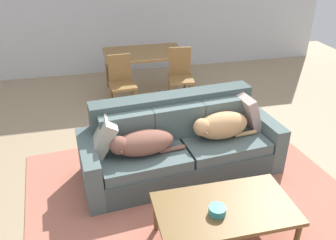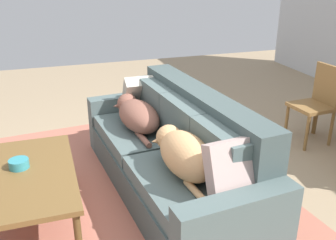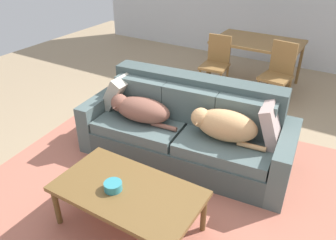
{
  "view_description": "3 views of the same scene",
  "coord_description": "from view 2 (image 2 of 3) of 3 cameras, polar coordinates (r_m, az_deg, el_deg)",
  "views": [
    {
      "loc": [
        -0.99,
        -3.01,
        2.57
      ],
      "look_at": [
        -0.18,
        0.4,
        0.67
      ],
      "focal_mm": 37.25,
      "sensor_mm": 36.0,
      "label": 1
    },
    {
      "loc": [
        2.77,
        -0.65,
        1.9
      ],
      "look_at": [
        -0.2,
        0.34,
        0.62
      ],
      "focal_mm": 40.99,
      "sensor_mm": 36.0,
      "label": 2
    },
    {
      "loc": [
        1.4,
        -2.47,
        2.3
      ],
      "look_at": [
        -0.14,
        0.08,
        0.58
      ],
      "focal_mm": 35.53,
      "sensor_mm": 36.0,
      "label": 3
    }
  ],
  "objects": [
    {
      "name": "coffee_table",
      "position": [
        3.12,
        -20.02,
        -8.05
      ],
      "size": [
        1.23,
        0.69,
        0.44
      ],
      "color": "brown",
      "rests_on": "ground"
    },
    {
      "name": "throw_pillow_by_right_arm",
      "position": [
        2.58,
        10.36,
        -7.59
      ],
      "size": [
        0.3,
        0.46,
        0.45
      ],
      "primitive_type": "cube",
      "rotation": [
        0.0,
        -0.33,
        0.13
      ],
      "color": "#BCA099",
      "rests_on": "couch"
    },
    {
      "name": "dog_on_right_cushion",
      "position": [
        2.85,
        2.34,
        -4.96
      ],
      "size": [
        0.79,
        0.39,
        0.32
      ],
      "rotation": [
        0.0,
        0.0,
        0.1
      ],
      "color": "tan",
      "rests_on": "couch"
    },
    {
      "name": "couch",
      "position": [
        3.37,
        1.08,
        -5.22
      ],
      "size": [
        2.38,
        1.08,
        0.9
      ],
      "rotation": [
        0.0,
        0.0,
        0.1
      ],
      "color": "#41504F",
      "rests_on": "ground"
    },
    {
      "name": "ground_plane",
      "position": [
        3.42,
        -4.4,
        -11.56
      ],
      "size": [
        10.0,
        10.0,
        0.0
      ],
      "primitive_type": "plane",
      "color": "tan"
    },
    {
      "name": "throw_pillow_by_left_arm",
      "position": [
        4.03,
        -3.66,
        3.79
      ],
      "size": [
        0.33,
        0.42,
        0.43
      ],
      "primitive_type": "cube",
      "rotation": [
        0.0,
        0.51,
        -0.0
      ],
      "color": "#AFAB9B",
      "rests_on": "couch"
    },
    {
      "name": "area_rug",
      "position": [
        3.4,
        -11.85,
        -12.16
      ],
      "size": [
        3.73,
        3.59,
        0.01
      ],
      "primitive_type": "cube",
      "rotation": [
        0.0,
        0.0,
        0.1
      ],
      "color": "#B96A55",
      "rests_on": "ground"
    },
    {
      "name": "dog_on_left_cushion",
      "position": [
        3.65,
        -4.64,
        0.84
      ],
      "size": [
        0.83,
        0.39,
        0.27
      ],
      "rotation": [
        0.0,
        0.0,
        0.1
      ],
      "color": "brown",
      "rests_on": "couch"
    },
    {
      "name": "bowl_on_coffee_table",
      "position": [
        3.18,
        -21.29,
        -6.08
      ],
      "size": [
        0.15,
        0.15,
        0.07
      ],
      "primitive_type": "cylinder",
      "color": "teal",
      "rests_on": "coffee_table"
    },
    {
      "name": "dining_chair_near_left",
      "position": [
        4.56,
        21.29,
        2.7
      ],
      "size": [
        0.43,
        0.43,
        0.88
      ],
      "rotation": [
        0.0,
        0.0,
        0.07
      ],
      "color": "olive",
      "rests_on": "ground"
    }
  ]
}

